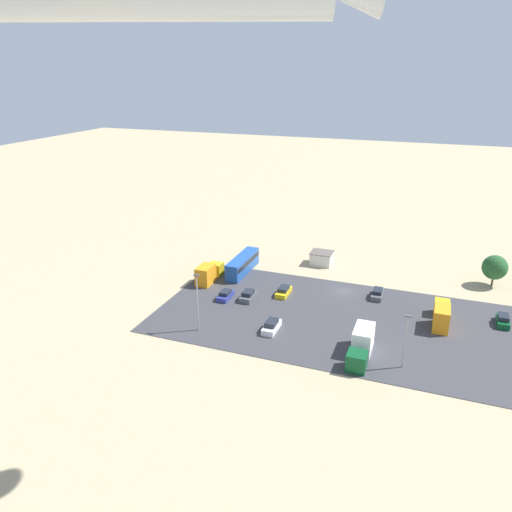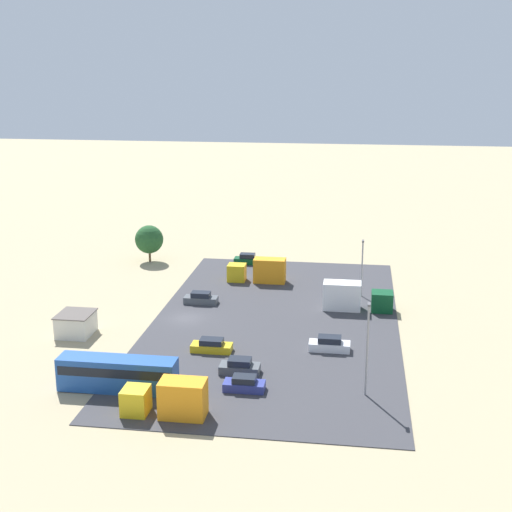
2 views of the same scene
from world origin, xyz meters
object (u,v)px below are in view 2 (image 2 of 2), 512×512
(bus, at_px, (118,373))
(parked_car_5, at_px, (212,346))
(parked_car_1, at_px, (240,367))
(parked_car_2, at_px, (201,298))
(parked_truck_1, at_px, (260,271))
(parked_car_4, at_px, (244,384))
(parked_car_0, at_px, (329,344))
(parked_truck_0, at_px, (169,399))
(parked_car_3, at_px, (247,259))
(parked_truck_2, at_px, (353,297))
(shed_building, at_px, (76,324))

(bus, height_order, parked_car_5, bus)
(parked_car_1, height_order, parked_car_2, parked_car_1)
(parked_car_2, relative_size, parked_truck_1, 0.53)
(parked_car_4, bearing_deg, parked_car_2, 21.60)
(parked_car_1, relative_size, parked_car_2, 0.93)
(parked_car_0, xyz_separation_m, parked_truck_0, (17.15, -13.60, 0.90))
(parked_car_4, bearing_deg, parked_car_5, 29.49)
(parked_car_2, relative_size, parked_car_5, 0.98)
(parked_car_5, bearing_deg, parked_truck_0, 177.17)
(bus, bearing_deg, parked_truck_1, 166.60)
(bus, xyz_separation_m, parked_car_3, (-46.17, 5.51, -1.08))
(parked_car_1, bearing_deg, parked_car_4, -164.23)
(parked_car_1, bearing_deg, parked_truck_2, -27.81)
(parked_car_1, relative_size, parked_car_5, 0.91)
(shed_building, xyz_separation_m, parked_car_1, (8.01, 20.80, -0.58))
(parked_car_0, height_order, parked_truck_0, parked_truck_0)
(parked_car_1, distance_m, parked_truck_1, 31.62)
(parked_car_1, xyz_separation_m, parked_truck_1, (-31.53, -2.25, 0.94))
(shed_building, xyz_separation_m, parked_car_2, (-12.91, 12.08, -0.60))
(parked_car_1, bearing_deg, parked_car_0, -50.41)
(shed_building, bearing_deg, parked_car_5, 80.44)
(parked_car_5, bearing_deg, bus, 146.56)
(bus, bearing_deg, shed_building, -144.26)
(parked_truck_0, bearing_deg, shed_building, 41.95)
(bus, xyz_separation_m, parked_truck_1, (-37.03, 8.82, -0.17))
(parked_car_1, bearing_deg, parked_truck_1, 4.08)
(parked_car_1, height_order, parked_car_5, parked_car_1)
(parked_car_0, relative_size, parked_truck_2, 0.51)
(parked_car_3, bearing_deg, parked_car_2, 170.91)
(parked_car_3, relative_size, parked_truck_1, 0.50)
(parked_car_3, height_order, parked_truck_1, parked_truck_1)
(parked_car_0, bearing_deg, parked_car_4, 145.13)
(parked_car_2, height_order, parked_truck_2, parked_truck_2)
(parked_car_4, bearing_deg, parked_truck_2, -22.01)
(parked_car_2, distance_m, parked_car_5, 16.43)
(parked_car_4, distance_m, parked_truck_0, 8.43)
(parked_car_1, bearing_deg, parked_truck_0, 154.18)
(parked_car_3, xyz_separation_m, parked_truck_2, (19.35, 16.80, 0.95))
(parked_car_3, height_order, parked_car_4, parked_car_3)
(bus, relative_size, parked_car_5, 2.58)
(parked_car_5, distance_m, parked_truck_0, 15.07)
(parked_car_4, bearing_deg, parked_car_0, -34.87)
(parked_car_2, relative_size, parked_truck_2, 0.50)
(parked_car_1, height_order, parked_truck_2, parked_truck_2)
(parked_car_1, distance_m, parked_truck_2, 24.12)
(bus, height_order, parked_car_4, bus)
(parked_car_5, bearing_deg, parked_car_0, -80.60)
(bus, relative_size, parked_car_3, 2.79)
(parked_car_5, bearing_deg, parked_car_3, 2.49)
(parked_car_0, xyz_separation_m, parked_truck_2, (-14.00, 2.40, 0.96))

